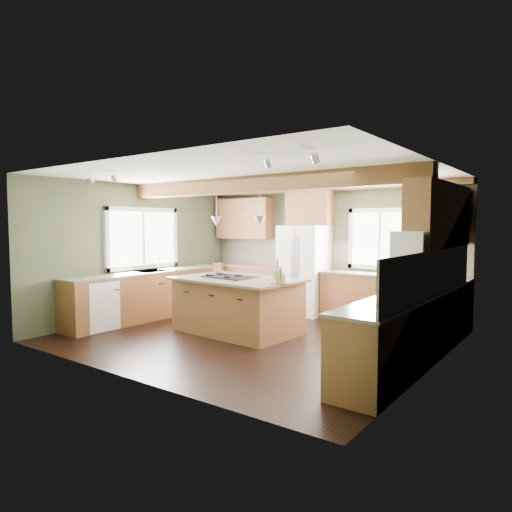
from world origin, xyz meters
The scene contains 37 objects.
floor centered at (0.00, 0.00, 0.00)m, with size 5.60×5.60×0.00m, color black.
ceiling centered at (0.00, 0.00, 2.60)m, with size 5.60×5.60×0.00m, color silver.
wall_back centered at (0.00, 2.50, 1.30)m, with size 5.60×5.60×0.00m, color #3E4632.
wall_left centered at (-2.80, 0.00, 1.30)m, with size 5.00×5.00×0.00m, color #3E4632.
wall_right centered at (2.80, 0.00, 1.30)m, with size 5.00×5.00×0.00m, color #3E4632.
ceiling_beam centered at (0.00, 0.08, 2.47)m, with size 5.55×0.26×0.26m, color #4C3115.
soffit_trim centered at (0.00, 2.40, 2.54)m, with size 5.55×0.20×0.10m, color #4C3115.
backsplash_back centered at (0.00, 2.48, 1.21)m, with size 5.58×0.03×0.58m, color brown.
backsplash_right centered at (2.78, 0.05, 1.21)m, with size 0.03×3.70×0.58m, color brown.
base_cab_back_left centered at (-1.79, 2.20, 0.44)m, with size 2.02×0.60×0.88m, color brown.
counter_back_left centered at (-1.79, 2.20, 0.90)m, with size 2.06×0.64×0.04m, color brown.
base_cab_back_right centered at (1.49, 2.20, 0.44)m, with size 2.62×0.60×0.88m, color brown.
counter_back_right centered at (1.49, 2.20, 0.90)m, with size 2.66×0.64×0.04m, color brown.
base_cab_left centered at (-2.50, 0.05, 0.44)m, with size 0.60×3.70×0.88m, color brown.
counter_left centered at (-2.50, 0.05, 0.90)m, with size 0.64×3.74×0.04m, color brown.
base_cab_right centered at (2.50, 0.05, 0.44)m, with size 0.60×3.70×0.88m, color brown.
counter_right centered at (2.50, 0.05, 0.90)m, with size 0.64×3.74×0.04m, color brown.
upper_cab_back_left centered at (-1.99, 2.33, 1.95)m, with size 1.40×0.35×0.90m, color brown.
upper_cab_over_fridge centered at (-0.30, 2.33, 2.15)m, with size 0.96×0.35×0.70m, color brown.
upper_cab_right centered at (2.62, 0.90, 1.95)m, with size 0.35×2.20×0.90m, color brown.
upper_cab_back_corner centered at (2.30, 2.33, 1.95)m, with size 0.90×0.35×0.90m, color brown.
window_left centered at (-2.78, 0.05, 1.55)m, with size 0.04×1.60×1.05m, color white.
window_back centered at (1.15, 2.48, 1.55)m, with size 1.10×0.04×1.00m, color white.
sink centered at (-2.50, 0.05, 0.91)m, with size 0.50×0.65×0.03m, color #262628.
faucet centered at (-2.32, 0.05, 1.05)m, with size 0.02×0.02×0.28m, color #B2B2B7.
dishwasher centered at (-2.49, -1.25, 0.43)m, with size 0.60×0.60×0.84m, color white.
oven centered at (2.49, -1.25, 0.43)m, with size 0.60×0.72×0.84m, color white.
microwave centered at (2.58, -0.05, 1.55)m, with size 0.40×0.70×0.38m, color white.
pendant_left centered at (-0.89, 0.11, 1.88)m, with size 0.18×0.18×0.16m, color #B2B2B7.
pendant_right centered at (0.09, 0.05, 1.88)m, with size 0.18×0.18×0.16m, color #B2B2B7.
refrigerator centered at (-0.30, 2.12, 0.90)m, with size 0.90×0.74×1.80m, color white.
island centered at (-0.40, 0.08, 0.44)m, with size 1.97×1.20×0.88m, color brown.
island_top centered at (-0.40, 0.08, 0.90)m, with size 2.10×1.34×0.04m, color brown.
cooktop centered at (-0.56, 0.09, 0.93)m, with size 0.85×0.57×0.02m, color black.
knife_block centered at (-1.16, 0.43, 1.02)m, with size 0.12×0.09×0.20m, color brown.
utensil_crock centered at (0.25, 0.30, 1.00)m, with size 0.11×0.11×0.15m, color #423B35.
bottle_tray centered at (0.54, -0.08, 1.04)m, with size 0.26×0.26×0.24m, color brown, non-canonical shape.
Camera 1 is at (4.37, -5.86, 1.83)m, focal length 32.00 mm.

